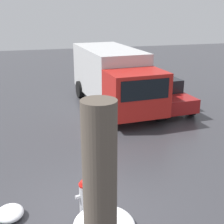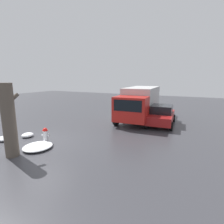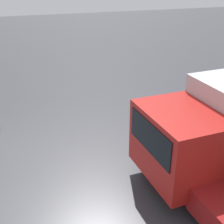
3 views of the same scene
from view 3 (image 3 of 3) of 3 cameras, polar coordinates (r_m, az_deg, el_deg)
The scene contains 0 objects.
Camera 3 is at (1.47, -9.12, 5.52)m, focal length 50.00 mm.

